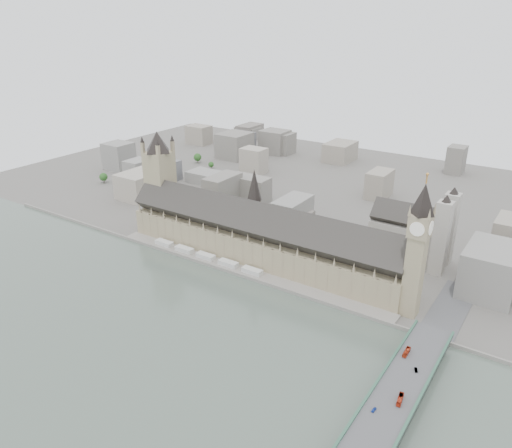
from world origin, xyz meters
The scene contains 18 objects.
ground centered at (0.00, 0.00, 0.00)m, with size 900.00×900.00×0.00m, color #595651.
river_thames centered at (0.00, -165.00, 0.00)m, with size 600.00×600.00×0.00m, color #48554A.
embankment_wall centered at (0.00, -15.00, 1.50)m, with size 600.00×1.50×3.00m, color gray.
river_terrace centered at (0.00, -7.50, 1.00)m, with size 270.00×15.00×2.00m, color gray.
terrace_tents centered at (-40.00, -7.00, 4.00)m, with size 118.00×7.00×4.00m.
palace_of_westminster centered at (0.00, 19.70, 22.71)m, with size 265.00×40.73×55.44m.
elizabeth_tower centered at (138.00, 8.00, 58.09)m, with size 17.00×17.00×107.50m.
victoria_tower centered at (-122.00, 26.00, 55.20)m, with size 30.00×30.00×100.00m.
central_tower centered at (-10.00, 26.00, 57.92)m, with size 13.00×13.00×48.00m.
westminster_bridge centered at (162.00, -87.50, 5.12)m, with size 25.00×325.00×10.25m, color #474749.
bridge_parapets centered at (162.00, -132.00, 10.82)m, with size 25.00×235.00×1.15m, color #345E49, non-canonical shape.
westminster_abbey centered at (110.92, 95.00, 25.08)m, with size 68.00×36.00×64.00m.
city_skyline_inland centered at (0.00, 245.00, 19.00)m, with size 720.00×360.00×38.00m, color gray, non-canonical shape.
park_trees centered at (-10.00, 60.00, 7.50)m, with size 110.00×30.00×15.00m, color #1F4F1C, non-canonical shape.
red_bus_north centered at (155.45, -53.15, 11.66)m, with size 2.37×10.15×2.83m, color #B23014.
red_bus_south centered at (165.71, -95.19, 11.68)m, with size 2.41×10.30×2.87m, color red.
car_blue centered at (156.59, -109.63, 10.91)m, with size 1.56×3.88×1.32m, color #17349B.
car_silver centered at (165.23, -65.59, 10.93)m, with size 1.44×4.14×1.36m, color gray.
Camera 1 is at (217.94, -312.98, 202.04)m, focal length 35.00 mm.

